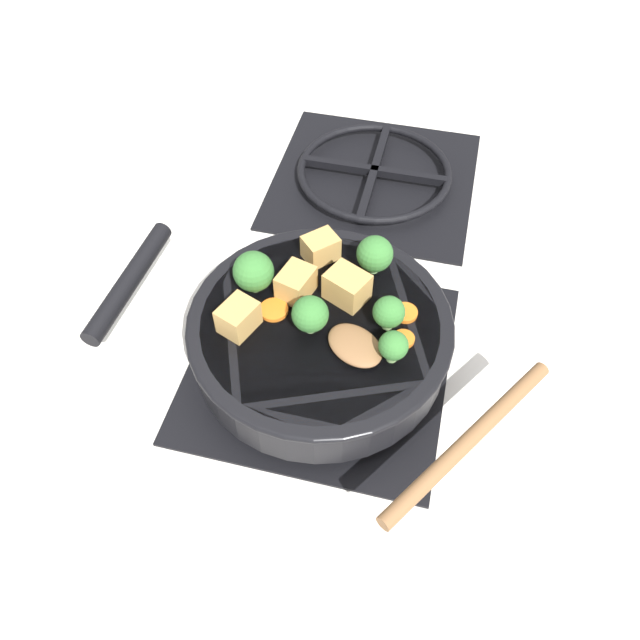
% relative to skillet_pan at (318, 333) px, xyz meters
% --- Properties ---
extents(ground_plane, '(2.40, 2.40, 0.00)m').
position_rel_skillet_pan_xyz_m(ground_plane, '(0.00, -0.00, -0.06)').
color(ground_plane, white).
extents(front_burner_grate, '(0.31, 0.31, 0.03)m').
position_rel_skillet_pan_xyz_m(front_burner_grate, '(0.00, -0.00, -0.05)').
color(front_burner_grate, black).
rests_on(front_burner_grate, ground_plane).
extents(rear_burner_grate, '(0.31, 0.31, 0.03)m').
position_rel_skillet_pan_xyz_m(rear_burner_grate, '(0.00, 0.36, -0.05)').
color(rear_burner_grate, black).
rests_on(rear_burner_grate, ground_plane).
extents(skillet_pan, '(0.41, 0.31, 0.06)m').
position_rel_skillet_pan_xyz_m(skillet_pan, '(0.00, 0.00, 0.00)').
color(skillet_pan, black).
rests_on(skillet_pan, front_burner_grate).
extents(wooden_spoon, '(0.25, 0.23, 0.02)m').
position_rel_skillet_pan_xyz_m(wooden_spoon, '(0.12, -0.08, 0.03)').
color(wooden_spoon, brown).
rests_on(wooden_spoon, skillet_pan).
extents(tofu_cube_center_large, '(0.04, 0.05, 0.03)m').
position_rel_skillet_pan_xyz_m(tofu_cube_center_large, '(-0.03, 0.03, 0.04)').
color(tofu_cube_center_large, tan).
rests_on(tofu_cube_center_large, skillet_pan).
extents(tofu_cube_near_handle, '(0.05, 0.05, 0.03)m').
position_rel_skillet_pan_xyz_m(tofu_cube_near_handle, '(-0.02, 0.10, 0.04)').
color(tofu_cube_near_handle, tan).
rests_on(tofu_cube_near_handle, skillet_pan).
extents(tofu_cube_east_chunk, '(0.06, 0.05, 0.04)m').
position_rel_skillet_pan_xyz_m(tofu_cube_east_chunk, '(0.02, 0.04, 0.04)').
color(tofu_cube_east_chunk, tan).
rests_on(tofu_cube_east_chunk, skillet_pan).
extents(tofu_cube_west_chunk, '(0.05, 0.05, 0.03)m').
position_rel_skillet_pan_xyz_m(tofu_cube_west_chunk, '(-0.08, -0.03, 0.04)').
color(tofu_cube_west_chunk, tan).
rests_on(tofu_cube_west_chunk, skillet_pan).
extents(broccoli_floret_near_spoon, '(0.05, 0.05, 0.05)m').
position_rel_skillet_pan_xyz_m(broccoli_floret_near_spoon, '(-0.08, 0.03, 0.05)').
color(broccoli_floret_near_spoon, '#709956').
rests_on(broccoli_floret_near_spoon, skillet_pan).
extents(broccoli_floret_center_top, '(0.04, 0.04, 0.04)m').
position_rel_skillet_pan_xyz_m(broccoli_floret_center_top, '(0.08, 0.01, 0.05)').
color(broccoli_floret_center_top, '#709956').
rests_on(broccoli_floret_center_top, skillet_pan).
extents(broccoli_floret_east_rim, '(0.04, 0.04, 0.05)m').
position_rel_skillet_pan_xyz_m(broccoli_floret_east_rim, '(0.05, 0.09, 0.05)').
color(broccoli_floret_east_rim, '#709956').
rests_on(broccoli_floret_east_rim, skillet_pan).
extents(broccoli_floret_west_rim, '(0.04, 0.04, 0.05)m').
position_rel_skillet_pan_xyz_m(broccoli_floret_west_rim, '(-0.00, -0.02, 0.05)').
color(broccoli_floret_west_rim, '#709956').
rests_on(broccoli_floret_west_rim, skillet_pan).
extents(broccoli_floret_north_edge, '(0.03, 0.03, 0.04)m').
position_rel_skillet_pan_xyz_m(broccoli_floret_north_edge, '(0.09, -0.03, 0.05)').
color(broccoli_floret_north_edge, '#709956').
rests_on(broccoli_floret_north_edge, skillet_pan).
extents(carrot_slice_orange_thin, '(0.02, 0.02, 0.01)m').
position_rel_skillet_pan_xyz_m(carrot_slice_orange_thin, '(0.10, -0.01, 0.03)').
color(carrot_slice_orange_thin, orange).
rests_on(carrot_slice_orange_thin, skillet_pan).
extents(carrot_slice_near_center, '(0.03, 0.03, 0.01)m').
position_rel_skillet_pan_xyz_m(carrot_slice_near_center, '(0.09, 0.03, 0.03)').
color(carrot_slice_near_center, orange).
rests_on(carrot_slice_near_center, skillet_pan).
extents(carrot_slice_edge_slice, '(0.03, 0.03, 0.01)m').
position_rel_skillet_pan_xyz_m(carrot_slice_edge_slice, '(-0.05, -0.00, 0.03)').
color(carrot_slice_edge_slice, orange).
rests_on(carrot_slice_edge_slice, skillet_pan).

